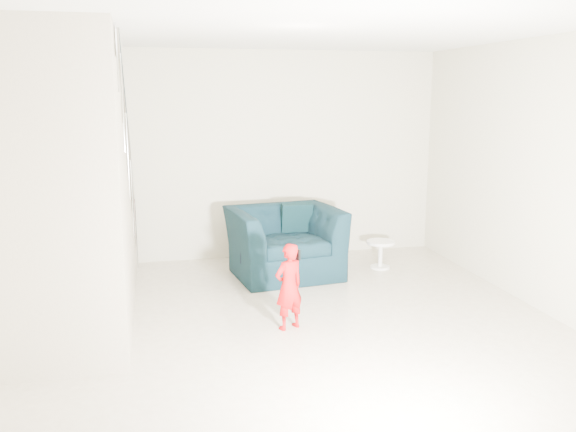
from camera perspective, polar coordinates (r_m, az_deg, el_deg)
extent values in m
plane|color=#9F907B|center=(5.67, 1.18, -10.89)|extent=(5.50, 5.50, 0.00)
plane|color=silver|center=(5.27, 1.30, 17.38)|extent=(5.50, 5.50, 0.00)
plane|color=#BDB79A|center=(7.98, -3.49, 5.63)|extent=(5.00, 0.00, 5.00)
plane|color=#BDB79A|center=(2.78, 14.94, -5.75)|extent=(5.00, 0.00, 5.00)
plane|color=#BDB79A|center=(6.38, 23.66, 3.23)|extent=(0.00, 5.50, 5.50)
imported|color=black|center=(7.28, -0.33, -2.46)|extent=(1.38, 1.24, 0.81)
imported|color=#98040C|center=(5.64, 0.08, -6.61)|extent=(0.35, 0.30, 0.81)
cylinder|color=silver|center=(7.67, 8.67, -2.45)|extent=(0.35, 0.35, 0.03)
cylinder|color=silver|center=(7.71, 8.63, -3.71)|extent=(0.05, 0.05, 0.31)
cylinder|color=silver|center=(7.75, 8.60, -4.74)|extent=(0.24, 0.24, 0.03)
cube|color=#ADA089|center=(7.75, -17.69, -4.23)|extent=(1.00, 0.30, 0.27)
cube|color=#ADA089|center=(7.43, -17.95, -3.84)|extent=(1.00, 0.30, 0.54)
cube|color=#ADA089|center=(7.10, -18.23, -3.41)|extent=(1.00, 0.30, 0.81)
cube|color=#ADA089|center=(6.78, -18.54, -2.94)|extent=(1.00, 0.30, 1.08)
cube|color=#ADA089|center=(6.46, -18.87, -2.43)|extent=(1.00, 0.30, 1.35)
cube|color=#ADA089|center=(6.14, -19.25, -1.86)|extent=(1.00, 0.30, 1.62)
cube|color=#ADA089|center=(5.82, -19.66, -1.23)|extent=(1.00, 0.30, 1.89)
cube|color=#ADA089|center=(5.50, -20.12, -0.52)|extent=(1.00, 0.30, 2.16)
cube|color=#ADA089|center=(5.18, -20.63, 0.27)|extent=(1.00, 0.30, 2.43)
cube|color=#ADA089|center=(4.87, -21.22, 1.16)|extent=(1.00, 0.30, 2.70)
cylinder|color=silver|center=(6.10, -15.22, 11.95)|extent=(0.04, 3.03, 2.73)
cylinder|color=silver|center=(7.78, -14.09, -1.20)|extent=(0.04, 0.04, 1.00)
cube|color=black|center=(7.54, 0.80, -0.12)|extent=(0.38, 0.18, 0.38)
cube|color=black|center=(7.18, -4.57, -1.84)|extent=(0.05, 0.49, 0.55)
cube|color=black|center=(5.56, 0.96, -3.64)|extent=(0.04, 0.05, 0.10)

